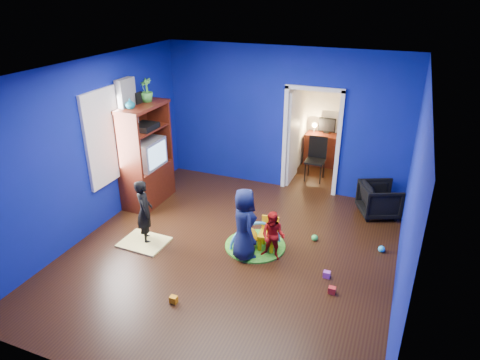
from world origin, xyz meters
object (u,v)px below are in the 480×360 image
at_px(vase, 130,104).
at_px(kid_chair, 268,236).
at_px(child_black, 144,211).
at_px(child_navy, 244,224).
at_px(armchair, 379,200).
at_px(folding_chair, 315,160).
at_px(hopper_ball, 247,238).
at_px(study_desk, 324,150).
at_px(toddler_red, 273,236).
at_px(play_mat, 255,246).
at_px(tv_armoire, 145,155).
at_px(crt_tv, 147,153).

relative_size(vase, kid_chair, 0.36).
bearing_deg(child_black, child_navy, -124.53).
xyz_separation_m(armchair, folding_chair, (-1.46, 1.10, 0.15)).
bearing_deg(child_black, hopper_ball, -115.91).
bearing_deg(study_desk, folding_chair, -90.00).
xyz_separation_m(child_navy, toddler_red, (0.43, 0.13, -0.19)).
distance_m(hopper_ball, study_desk, 4.03).
bearing_deg(child_black, play_mat, -114.32).
xyz_separation_m(child_navy, folding_chair, (0.37, 3.30, -0.13)).
bearing_deg(child_navy, tv_armoire, 25.04).
distance_m(kid_chair, study_desk, 3.93).
relative_size(child_navy, toddler_red, 1.46).
distance_m(play_mat, folding_chair, 3.01).
distance_m(child_navy, kid_chair, 0.55).
height_order(tv_armoire, hopper_ball, tv_armoire).
relative_size(vase, study_desk, 0.20).
height_order(tv_armoire, folding_chair, tv_armoire).
bearing_deg(crt_tv, armchair, 14.75).
relative_size(tv_armoire, kid_chair, 3.92).
height_order(armchair, toddler_red, toddler_red).
bearing_deg(tv_armoire, kid_chair, -15.49).
bearing_deg(toddler_red, play_mat, 151.76).
xyz_separation_m(toddler_red, tv_armoire, (-2.88, 0.96, 0.58)).
height_order(play_mat, study_desk, study_desk).
relative_size(toddler_red, kid_chair, 1.61).
bearing_deg(play_mat, toddler_red, -29.64).
height_order(child_black, vase, vase).
relative_size(tv_armoire, play_mat, 1.97).
height_order(armchair, kid_chair, armchair).
xyz_separation_m(child_black, play_mat, (1.76, 0.50, -0.54)).
height_order(armchair, vase, vase).
bearing_deg(study_desk, armchair, -54.61).
xyz_separation_m(toddler_red, vase, (-2.88, 0.66, 1.65)).
bearing_deg(child_navy, hopper_ball, -29.80).
distance_m(child_black, toddler_red, 2.15).
distance_m(armchair, child_black, 4.25).
height_order(vase, tv_armoire, vase).
relative_size(vase, tv_armoire, 0.09).
xyz_separation_m(armchair, vase, (-4.28, -1.42, 1.74)).
height_order(child_navy, vase, vase).
xyz_separation_m(armchair, hopper_ball, (-1.88, -1.95, -0.13)).
bearing_deg(study_desk, crt_tv, -131.14).
relative_size(kid_chair, study_desk, 0.57).
xyz_separation_m(hopper_ball, study_desk, (0.42, 4.01, 0.19)).
xyz_separation_m(toddler_red, crt_tv, (-2.84, 0.96, 0.62)).
distance_m(toddler_red, crt_tv, 3.06).
bearing_deg(kid_chair, tv_armoire, 159.81).
xyz_separation_m(vase, kid_chair, (2.73, -0.46, -1.80)).
height_order(kid_chair, folding_chair, folding_chair).
height_order(hopper_ball, study_desk, study_desk).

